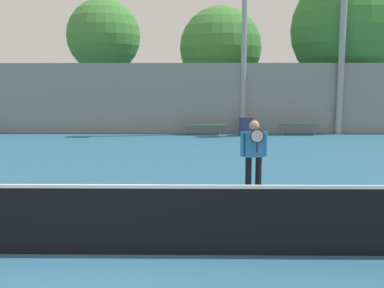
# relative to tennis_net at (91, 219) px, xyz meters

# --- Properties ---
(ground_plane) EXTENTS (100.00, 100.00, 0.00)m
(ground_plane) POSITION_rel_tennis_net_xyz_m (0.00, 0.00, -0.53)
(ground_plane) COLOR #285B7A
(tennis_net) EXTENTS (11.29, 0.09, 1.04)m
(tennis_net) POSITION_rel_tennis_net_xyz_m (0.00, 0.00, 0.00)
(tennis_net) COLOR #99999E
(tennis_net) RESTS_ON ground_plane
(tennis_player) EXTENTS (0.62, 0.43, 1.64)m
(tennis_player) POSITION_rel_tennis_net_xyz_m (2.80, 3.69, 0.41)
(tennis_player) COLOR black
(tennis_player) RESTS_ON ground_plane
(bench_courtside_near) EXTENTS (2.02, 0.40, 0.48)m
(bench_courtside_near) POSITION_rel_tennis_net_xyz_m (1.79, 14.61, -0.09)
(bench_courtside_near) COLOR #28663D
(bench_courtside_near) RESTS_ON ground_plane
(bench_courtside_far) EXTENTS (1.86, 0.40, 0.48)m
(bench_courtside_far) POSITION_rel_tennis_net_xyz_m (6.26, 14.61, -0.09)
(bench_courtside_far) COLOR #28663D
(bench_courtside_far) RESTS_ON ground_plane
(light_pole_center_back) EXTENTS (0.90, 0.60, 9.24)m
(light_pole_center_back) POSITION_rel_tennis_net_xyz_m (8.25, 15.08, 4.70)
(light_pole_center_back) COLOR #939399
(light_pole_center_back) RESTS_ON ground_plane
(trash_bin) EXTENTS (0.64, 0.64, 0.84)m
(trash_bin) POSITION_rel_tennis_net_xyz_m (3.78, 14.48, -0.11)
(trash_bin) COLOR navy
(trash_bin) RESTS_ON ground_plane
(back_fence) EXTENTS (25.34, 0.06, 3.35)m
(back_fence) POSITION_rel_tennis_net_xyz_m (0.00, 15.29, 1.14)
(back_fence) COLOR gray
(back_fence) RESTS_ON ground_plane
(tree_green_tall) EXTENTS (4.20, 4.20, 7.15)m
(tree_green_tall) POSITION_rel_tennis_net_xyz_m (-3.86, 20.03, 4.50)
(tree_green_tall) COLOR brown
(tree_green_tall) RESTS_ON ground_plane
(tree_green_broad) EXTENTS (6.12, 6.12, 8.26)m
(tree_green_broad) POSITION_rel_tennis_net_xyz_m (9.54, 18.13, 4.66)
(tree_green_broad) COLOR brown
(tree_green_broad) RESTS_ON ground_plane
(tree_dark_dense) EXTENTS (4.60, 4.60, 6.66)m
(tree_dark_dense) POSITION_rel_tennis_net_xyz_m (2.83, 19.55, 3.82)
(tree_dark_dense) COLOR brown
(tree_dark_dense) RESTS_ON ground_plane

